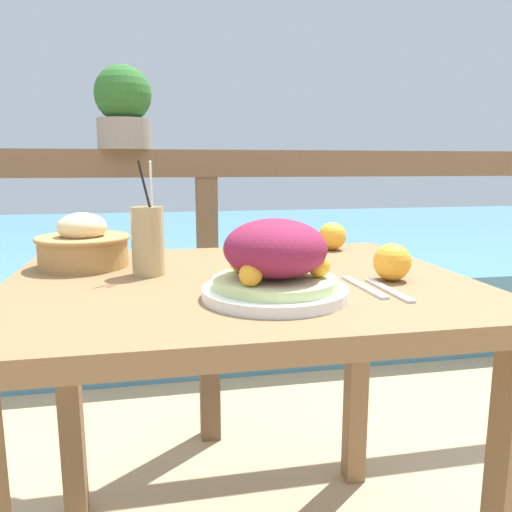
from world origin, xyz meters
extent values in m
cube|color=olive|center=(0.00, 0.00, 0.74)|extent=(0.97, 0.80, 0.04)
cube|color=olive|center=(-0.43, 0.34, 0.36)|extent=(0.06, 0.06, 0.72)
cube|color=olive|center=(0.43, 0.34, 0.36)|extent=(0.06, 0.06, 0.72)
cube|color=brown|center=(0.00, 0.68, 1.01)|extent=(2.80, 0.08, 0.09)
cube|color=brown|center=(0.00, 0.68, 0.48)|extent=(0.07, 0.07, 0.96)
cube|color=teal|center=(0.00, 3.18, 0.22)|extent=(12.00, 4.00, 0.43)
cylinder|color=white|center=(0.04, -0.18, 0.77)|extent=(0.27, 0.27, 0.02)
cylinder|color=#C6DB8E|center=(0.04, -0.18, 0.79)|extent=(0.23, 0.23, 0.02)
ellipsoid|color=maroon|center=(0.04, -0.18, 0.85)|extent=(0.19, 0.19, 0.11)
sphere|color=#F9A328|center=(0.12, -0.19, 0.82)|extent=(0.04, 0.04, 0.04)
sphere|color=#F9A328|center=(-0.02, -0.12, 0.82)|extent=(0.04, 0.04, 0.04)
sphere|color=#F9A328|center=(-0.02, -0.23, 0.82)|extent=(0.04, 0.04, 0.04)
cylinder|color=tan|center=(-0.19, 0.07, 0.84)|extent=(0.07, 0.07, 0.15)
cylinder|color=black|center=(-0.18, 0.06, 0.91)|extent=(0.05, 0.06, 0.21)
cylinder|color=white|center=(-0.18, 0.07, 0.90)|extent=(0.01, 0.07, 0.21)
cylinder|color=#AD7F47|center=(-0.34, 0.18, 0.80)|extent=(0.20, 0.20, 0.07)
torus|color=#AD7F47|center=(-0.34, 0.18, 0.83)|extent=(0.22, 0.22, 0.01)
ellipsoid|color=beige|center=(-0.34, 0.18, 0.86)|extent=(0.11, 0.11, 0.07)
cylinder|color=gray|center=(-0.26, 0.68, 1.10)|extent=(0.17, 0.17, 0.10)
sphere|color=#285B23|center=(-0.26, 0.68, 1.23)|extent=(0.18, 0.18, 0.18)
cube|color=silver|center=(0.23, -0.14, 0.77)|extent=(0.02, 0.18, 0.00)
cube|color=silver|center=(0.26, -0.17, 0.77)|extent=(0.02, 0.18, 0.00)
sphere|color=#F9A328|center=(0.31, -0.09, 0.80)|extent=(0.08, 0.08, 0.08)
sphere|color=#F9A328|center=(0.32, 0.30, 0.80)|extent=(0.08, 0.08, 0.08)
camera|label=1|loc=(-0.17, -1.03, 1.00)|focal=35.00mm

